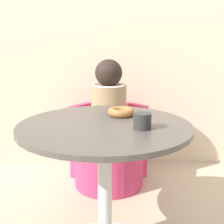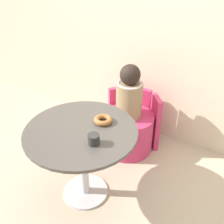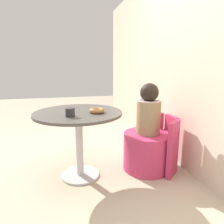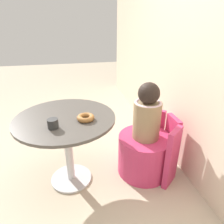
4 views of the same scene
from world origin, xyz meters
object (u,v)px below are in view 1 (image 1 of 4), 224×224
(donut, at_px, (121,112))
(cup, at_px, (142,121))
(round_table, at_px, (105,149))
(tub_chair, at_px, (109,159))
(child_figure, at_px, (109,100))

(donut, xyz_separation_m, cup, (0.09, -0.26, 0.02))
(round_table, relative_size, cup, 10.39)
(tub_chair, height_order, child_figure, child_figure)
(round_table, bearing_deg, child_figure, 87.83)
(round_table, height_order, cup, cup)
(tub_chair, relative_size, child_figure, 0.96)
(tub_chair, xyz_separation_m, donut, (0.06, -0.57, 0.50))
(tub_chair, distance_m, cup, 0.99)
(round_table, height_order, donut, donut)
(round_table, distance_m, donut, 0.25)
(tub_chair, height_order, cup, cup)
(round_table, bearing_deg, donut, 61.90)
(tub_chair, bearing_deg, child_figure, -90.00)
(round_table, height_order, tub_chair, round_table)
(round_table, distance_m, tub_chair, 0.82)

